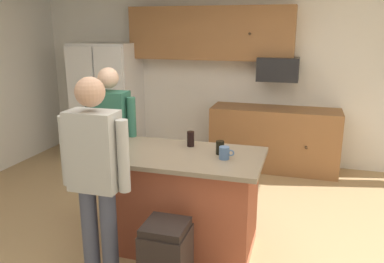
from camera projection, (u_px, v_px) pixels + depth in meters
floor at (183, 251)px, 3.61m from camera, size 7.04×7.04×0.00m
back_wall at (239, 76)px, 5.86m from camera, size 6.40×0.10×2.60m
cabinet_run_upper at (210, 33)px, 5.62m from camera, size 2.40×0.38×0.75m
cabinet_run_lower at (274, 139)px, 5.62m from camera, size 1.80×0.63×0.90m
refrigerator at (108, 101)px, 6.13m from camera, size 0.95×0.76×1.78m
microwave_over_range at (278, 69)px, 5.38m from camera, size 0.56×0.40×0.32m
kitchen_island at (183, 201)px, 3.58m from camera, size 1.43×0.84×0.92m
person_host_foreground at (111, 134)px, 4.08m from camera, size 0.57×0.22×1.62m
person_guest_left at (95, 170)px, 2.95m from camera, size 0.57×0.22×1.67m
glass_stout_tall at (191, 139)px, 3.67m from camera, size 0.07×0.07×0.14m
mug_ceramic_white at (224, 153)px, 3.31m from camera, size 0.13×0.09×0.11m
glass_dark_ale at (220, 148)px, 3.44m from camera, size 0.07×0.07×0.12m
trash_bin at (166, 260)px, 2.96m from camera, size 0.34×0.34×0.61m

